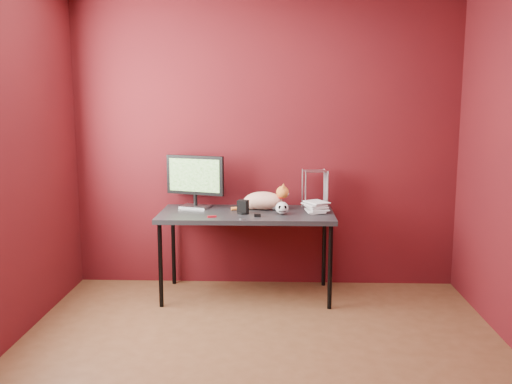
{
  "coord_description": "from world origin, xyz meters",
  "views": [
    {
      "loc": [
        0.1,
        -3.45,
        1.72
      ],
      "look_at": [
        -0.06,
        1.15,
        0.96
      ],
      "focal_mm": 40.0,
      "sensor_mm": 36.0,
      "label": 1
    }
  ],
  "objects_px": {
    "speaker": "(243,207)",
    "cat": "(264,200)",
    "monitor": "(195,179)",
    "skull_mug": "(282,208)",
    "book_stack": "(309,152)",
    "desk": "(247,218)"
  },
  "relations": [
    {
      "from": "monitor",
      "to": "cat",
      "type": "distance_m",
      "value": 0.64
    },
    {
      "from": "monitor",
      "to": "cat",
      "type": "xyz_separation_m",
      "value": [
        0.61,
        -0.06,
        -0.18
      ]
    },
    {
      "from": "monitor",
      "to": "speaker",
      "type": "xyz_separation_m",
      "value": [
        0.44,
        -0.25,
        -0.21
      ]
    },
    {
      "from": "speaker",
      "to": "cat",
      "type": "bearing_deg",
      "value": 65.92
    },
    {
      "from": "monitor",
      "to": "skull_mug",
      "type": "xyz_separation_m",
      "value": [
        0.78,
        -0.27,
        -0.21
      ]
    },
    {
      "from": "cat",
      "to": "speaker",
      "type": "distance_m",
      "value": 0.26
    },
    {
      "from": "speaker",
      "to": "book_stack",
      "type": "relative_size",
      "value": 0.11
    },
    {
      "from": "monitor",
      "to": "book_stack",
      "type": "xyz_separation_m",
      "value": [
        1.0,
        -0.17,
        0.26
      ]
    },
    {
      "from": "speaker",
      "to": "desk",
      "type": "bearing_deg",
      "value": 85.6
    },
    {
      "from": "skull_mug",
      "to": "speaker",
      "type": "xyz_separation_m",
      "value": [
        -0.33,
        0.02,
        -0.0
      ]
    },
    {
      "from": "monitor",
      "to": "skull_mug",
      "type": "distance_m",
      "value": 0.85
    },
    {
      "from": "speaker",
      "to": "book_stack",
      "type": "xyz_separation_m",
      "value": [
        0.56,
        0.08,
        0.47
      ]
    },
    {
      "from": "monitor",
      "to": "speaker",
      "type": "relative_size",
      "value": 4.51
    },
    {
      "from": "desk",
      "to": "monitor",
      "type": "distance_m",
      "value": 0.6
    },
    {
      "from": "desk",
      "to": "speaker",
      "type": "xyz_separation_m",
      "value": [
        -0.03,
        -0.07,
        0.1
      ]
    },
    {
      "from": "book_stack",
      "to": "skull_mug",
      "type": "bearing_deg",
      "value": -156.19
    },
    {
      "from": "desk",
      "to": "book_stack",
      "type": "relative_size",
      "value": 1.44
    },
    {
      "from": "book_stack",
      "to": "desk",
      "type": "bearing_deg",
      "value": -178.36
    },
    {
      "from": "desk",
      "to": "speaker",
      "type": "relative_size",
      "value": 12.78
    },
    {
      "from": "skull_mug",
      "to": "speaker",
      "type": "distance_m",
      "value": 0.33
    },
    {
      "from": "monitor",
      "to": "cat",
      "type": "bearing_deg",
      "value": 11.6
    },
    {
      "from": "monitor",
      "to": "skull_mug",
      "type": "relative_size",
      "value": 4.77
    }
  ]
}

